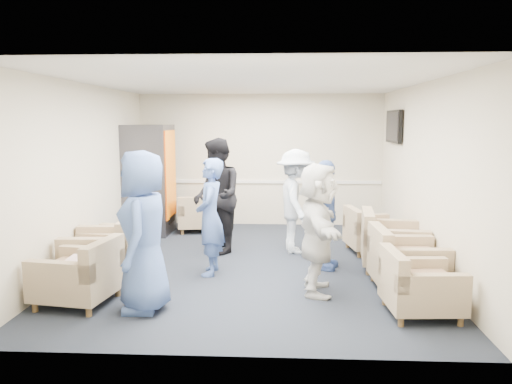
{
  "coord_description": "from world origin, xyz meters",
  "views": [
    {
      "loc": [
        0.43,
        -7.29,
        2.13
      ],
      "look_at": [
        0.05,
        0.2,
        1.08
      ],
      "focal_mm": 35.0,
      "sensor_mm": 36.0,
      "label": 1
    }
  ],
  "objects_px": {
    "armchair_right_near": "(417,288)",
    "armchair_right_far": "(369,233)",
    "person_mid_right": "(325,215)",
    "person_front_left": "(144,231)",
    "armchair_left_mid": "(107,253)",
    "person_back_left": "(217,196)",
    "armchair_right_midfar": "(389,244)",
    "person_back_right": "(296,201)",
    "vending_machine": "(150,179)",
    "armchair_left_near": "(81,277)",
    "person_front_right": "(318,229)",
    "armchair_left_far": "(118,246)",
    "armchair_corner": "(199,216)",
    "armchair_right_midnear": "(403,264)",
    "person_mid_left": "(210,217)"
  },
  "relations": [
    {
      "from": "armchair_right_near",
      "to": "armchair_right_far",
      "type": "height_order",
      "value": "armchair_right_far"
    },
    {
      "from": "person_mid_right",
      "to": "person_front_left",
      "type": "bearing_deg",
      "value": 145.36
    },
    {
      "from": "armchair_left_mid",
      "to": "person_back_left",
      "type": "xyz_separation_m",
      "value": [
        1.32,
        1.5,
        0.58
      ]
    },
    {
      "from": "person_mid_right",
      "to": "armchair_left_mid",
      "type": "bearing_deg",
      "value": 119.55
    },
    {
      "from": "person_mid_right",
      "to": "armchair_right_far",
      "type": "bearing_deg",
      "value": -23.17
    },
    {
      "from": "armchair_right_midfar",
      "to": "person_back_right",
      "type": "xyz_separation_m",
      "value": [
        -1.34,
        0.86,
        0.49
      ]
    },
    {
      "from": "armchair_right_near",
      "to": "person_back_left",
      "type": "relative_size",
      "value": 0.44
    },
    {
      "from": "vending_machine",
      "to": "armchair_left_near",
      "type": "bearing_deg",
      "value": -87.21
    },
    {
      "from": "armchair_right_far",
      "to": "person_mid_right",
      "type": "xyz_separation_m",
      "value": [
        -0.82,
        -0.97,
        0.49
      ]
    },
    {
      "from": "person_front_left",
      "to": "person_front_right",
      "type": "bearing_deg",
      "value": 104.53
    },
    {
      "from": "armchair_right_midfar",
      "to": "vending_machine",
      "type": "distance_m",
      "value": 4.7
    },
    {
      "from": "armchair_left_far",
      "to": "armchair_right_midfar",
      "type": "bearing_deg",
      "value": 100.14
    },
    {
      "from": "armchair_right_near",
      "to": "person_mid_right",
      "type": "height_order",
      "value": "person_mid_right"
    },
    {
      "from": "armchair_left_mid",
      "to": "person_front_right",
      "type": "relative_size",
      "value": 0.59
    },
    {
      "from": "armchair_corner",
      "to": "person_front_left",
      "type": "xyz_separation_m",
      "value": [
        0.07,
        -4.12,
        0.61
      ]
    },
    {
      "from": "armchair_left_near",
      "to": "armchair_left_mid",
      "type": "distance_m",
      "value": 0.93
    },
    {
      "from": "armchair_right_near",
      "to": "armchair_right_midnear",
      "type": "xyz_separation_m",
      "value": [
        0.05,
        0.86,
        0.03
      ]
    },
    {
      "from": "armchair_right_midfar",
      "to": "vending_machine",
      "type": "relative_size",
      "value": 0.48
    },
    {
      "from": "person_back_left",
      "to": "person_mid_right",
      "type": "distance_m",
      "value": 1.88
    },
    {
      "from": "armchair_left_mid",
      "to": "person_front_left",
      "type": "xyz_separation_m",
      "value": [
        0.81,
        -1.06,
        0.55
      ]
    },
    {
      "from": "armchair_right_near",
      "to": "armchair_corner",
      "type": "distance_m",
      "value": 5.18
    },
    {
      "from": "armchair_left_mid",
      "to": "person_mid_right",
      "type": "relative_size",
      "value": 0.6
    },
    {
      "from": "armchair_left_near",
      "to": "person_back_left",
      "type": "distance_m",
      "value": 2.82
    },
    {
      "from": "person_back_left",
      "to": "person_front_left",
      "type": "bearing_deg",
      "value": -32.96
    },
    {
      "from": "armchair_right_midfar",
      "to": "armchair_corner",
      "type": "distance_m",
      "value": 3.96
    },
    {
      "from": "armchair_right_midnear",
      "to": "armchair_right_far",
      "type": "height_order",
      "value": "armchair_right_midnear"
    },
    {
      "from": "armchair_right_far",
      "to": "person_mid_right",
      "type": "distance_m",
      "value": 1.36
    },
    {
      "from": "armchair_right_far",
      "to": "person_front_left",
      "type": "xyz_separation_m",
      "value": [
        -3.0,
        -2.7,
        0.6
      ]
    },
    {
      "from": "armchair_corner",
      "to": "armchair_left_far",
      "type": "bearing_deg",
      "value": 63.89
    },
    {
      "from": "armchair_right_midnear",
      "to": "person_mid_right",
      "type": "distance_m",
      "value": 1.36
    },
    {
      "from": "armchair_right_near",
      "to": "person_back_left",
      "type": "bearing_deg",
      "value": 41.05
    },
    {
      "from": "armchair_right_midnear",
      "to": "vending_machine",
      "type": "xyz_separation_m",
      "value": [
        -4.08,
        3.13,
        0.7
      ]
    },
    {
      "from": "person_mid_right",
      "to": "person_front_right",
      "type": "height_order",
      "value": "person_front_right"
    },
    {
      "from": "armchair_right_midfar",
      "to": "armchair_right_near",
      "type": "bearing_deg",
      "value": -175.57
    },
    {
      "from": "armchair_left_near",
      "to": "armchair_right_midfar",
      "type": "distance_m",
      "value": 4.25
    },
    {
      "from": "armchair_right_far",
      "to": "vending_machine",
      "type": "relative_size",
      "value": 0.43
    },
    {
      "from": "armchair_right_midnear",
      "to": "person_front_left",
      "type": "xyz_separation_m",
      "value": [
        -3.1,
        -0.84,
        0.57
      ]
    },
    {
      "from": "person_mid_right",
      "to": "armchair_left_near",
      "type": "bearing_deg",
      "value": 135.23
    },
    {
      "from": "armchair_left_far",
      "to": "armchair_right_near",
      "type": "distance_m",
      "value": 4.24
    },
    {
      "from": "person_front_left",
      "to": "person_front_right",
      "type": "relative_size",
      "value": 1.11
    },
    {
      "from": "person_mid_left",
      "to": "person_front_right",
      "type": "xyz_separation_m",
      "value": [
        1.44,
        -0.71,
        0.0
      ]
    },
    {
      "from": "armchair_right_near",
      "to": "person_front_right",
      "type": "distance_m",
      "value": 1.35
    },
    {
      "from": "armchair_left_near",
      "to": "vending_machine",
      "type": "relative_size",
      "value": 0.45
    },
    {
      "from": "armchair_left_far",
      "to": "vending_machine",
      "type": "height_order",
      "value": "vending_machine"
    },
    {
      "from": "armchair_right_far",
      "to": "person_mid_right",
      "type": "relative_size",
      "value": 0.56
    },
    {
      "from": "armchair_right_near",
      "to": "person_front_left",
      "type": "relative_size",
      "value": 0.45
    },
    {
      "from": "armchair_right_midfar",
      "to": "person_front_right",
      "type": "height_order",
      "value": "person_front_right"
    },
    {
      "from": "armchair_left_mid",
      "to": "armchair_corner",
      "type": "bearing_deg",
      "value": 163.14
    },
    {
      "from": "armchair_left_near",
      "to": "person_front_right",
      "type": "height_order",
      "value": "person_front_right"
    },
    {
      "from": "armchair_right_near",
      "to": "armchair_corner",
      "type": "height_order",
      "value": "armchair_right_near"
    }
  ]
}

